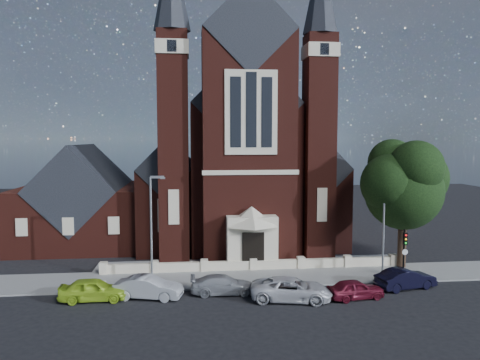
% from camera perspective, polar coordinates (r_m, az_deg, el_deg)
% --- Properties ---
extents(ground, '(120.00, 120.00, 0.00)m').
position_cam_1_polar(ground, '(47.33, 0.21, -8.16)').
color(ground, black).
rests_on(ground, ground).
extents(pavement_strip, '(60.00, 5.00, 0.12)m').
position_cam_1_polar(pavement_strip, '(37.27, 2.02, -11.83)').
color(pavement_strip, gray).
rests_on(pavement_strip, ground).
extents(forecourt_paving, '(26.00, 3.00, 0.14)m').
position_cam_1_polar(forecourt_paving, '(41.07, 1.22, -10.22)').
color(forecourt_paving, gray).
rests_on(forecourt_paving, ground).
extents(forecourt_wall, '(24.00, 0.40, 0.90)m').
position_cam_1_polar(forecourt_wall, '(39.16, 1.60, -10.98)').
color(forecourt_wall, beige).
rests_on(forecourt_wall, ground).
extents(church, '(20.01, 34.90, 29.20)m').
position_cam_1_polar(church, '(54.04, -0.71, 2.26)').
color(church, '#4A1A13').
rests_on(church, ground).
extents(parish_hall, '(12.00, 12.20, 10.24)m').
position_cam_1_polar(parish_hall, '(50.47, -18.57, -2.96)').
color(parish_hall, '#4A1A13').
rests_on(parish_hall, ground).
extents(street_tree, '(6.40, 6.60, 10.70)m').
position_cam_1_polar(street_tree, '(40.74, 19.63, -0.68)').
color(street_tree, black).
rests_on(street_tree, ground).
extents(street_lamp_left, '(1.16, 0.22, 8.09)m').
position_cam_1_polar(street_lamp_left, '(35.47, -10.64, -5.14)').
color(street_lamp_left, gray).
rests_on(street_lamp_left, ground).
extents(street_lamp_right, '(1.16, 0.22, 8.09)m').
position_cam_1_polar(street_lamp_right, '(38.46, 17.26, -4.48)').
color(street_lamp_right, gray).
rests_on(street_lamp_right, ground).
extents(traffic_signal, '(0.28, 0.42, 4.00)m').
position_cam_1_polar(traffic_signal, '(37.81, 19.41, -7.82)').
color(traffic_signal, black).
rests_on(traffic_signal, ground).
extents(car_lime_van, '(4.49, 1.87, 1.52)m').
position_cam_1_polar(car_lime_van, '(33.57, -17.44, -12.62)').
color(car_lime_van, '#A4CD29').
rests_on(car_lime_van, ground).
extents(car_silver_a, '(4.83, 2.58, 1.51)m').
position_cam_1_polar(car_silver_a, '(33.12, -11.10, -12.73)').
color(car_silver_a, '#A3A6AB').
rests_on(car_silver_a, ground).
extents(car_silver_b, '(4.59, 1.97, 1.32)m').
position_cam_1_polar(car_silver_b, '(33.46, -2.07, -12.63)').
color(car_silver_b, gray).
rests_on(car_silver_b, ground).
extents(car_white_suv, '(5.83, 3.52, 1.51)m').
position_cam_1_polar(car_white_suv, '(32.36, 6.30, -13.09)').
color(car_white_suv, silver).
rests_on(car_white_suv, ground).
extents(car_dark_red, '(4.11, 2.19, 1.33)m').
position_cam_1_polar(car_dark_red, '(33.41, 13.87, -12.79)').
color(car_dark_red, maroon).
rests_on(car_dark_red, ground).
extents(car_navy, '(4.72, 2.58, 1.47)m').
position_cam_1_polar(car_navy, '(36.51, 19.53, -11.27)').
color(car_navy, black).
rests_on(car_navy, ground).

